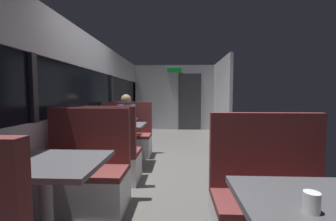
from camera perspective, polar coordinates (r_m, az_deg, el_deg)
ground_plane at (r=3.93m, az=0.46°, el=-14.62°), size 3.30×9.20×0.02m
carriage_window_panel_left at (r=4.05m, az=-20.53°, el=1.81°), size 0.09×8.48×2.30m
carriage_end_bulkhead at (r=7.91m, az=2.06°, el=3.29°), size 2.90×0.11×2.30m
carriage_aisle_panel_right at (r=6.84m, az=13.70°, el=3.15°), size 0.08×2.40×2.30m
dining_table_near_window at (r=2.03m, az=-29.26°, el=-14.04°), size 0.90×0.70×0.74m
bench_near_window_facing_entry at (r=2.71m, az=-20.87°, el=-16.10°), size 0.95×0.50×1.10m
dining_table_mid_window at (r=3.93m, az=-12.72°, el=-4.95°), size 0.90×0.70×0.74m
bench_mid_window_facing_end at (r=3.34m, az=-15.88°, el=-12.08°), size 0.95×0.50×1.10m
bench_mid_window_facing_entry at (r=4.65m, az=-10.36°, el=-7.40°), size 0.95×0.50×1.10m
bench_front_aisle_facing_entry at (r=2.10m, az=25.40°, el=-22.43°), size 0.95×0.50×1.10m
seated_passenger at (r=4.55m, az=-10.60°, el=-5.00°), size 0.47×0.55×1.26m
coffee_cup_primary at (r=1.21m, az=33.18°, el=-19.28°), size 0.07×0.07×0.09m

